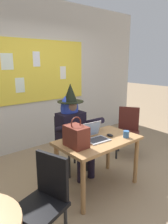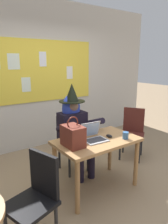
{
  "view_description": "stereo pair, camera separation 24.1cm",
  "coord_description": "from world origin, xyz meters",
  "px_view_note": "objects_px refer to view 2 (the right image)",
  "views": [
    {
      "loc": [
        -1.85,
        -1.91,
        1.75
      ],
      "look_at": [
        -0.02,
        0.3,
        1.04
      ],
      "focal_mm": 33.5,
      "sensor_mm": 36.0,
      "label": 1
    },
    {
      "loc": [
        -1.66,
        -2.06,
        1.75
      ],
      "look_at": [
        -0.02,
        0.3,
        1.04
      ],
      "focal_mm": 33.5,
      "sensor_mm": 36.0,
      "label": 2
    }
  ],
  "objects_px": {
    "coffee_mug": "(126,135)",
    "chair_spare_by_window": "(36,194)",
    "chair_at_desk": "(71,139)",
    "handbag": "(73,136)",
    "laptop": "(93,136)",
    "chair_extra_corner": "(132,130)",
    "desk_main": "(97,147)",
    "computer_mouse": "(109,136)",
    "person_costumed": "(74,125)"
  },
  "relations": [
    {
      "from": "coffee_mug",
      "to": "chair_spare_by_window",
      "type": "bearing_deg",
      "value": -174.69
    },
    {
      "from": "desk_main",
      "to": "person_costumed",
      "type": "distance_m",
      "value": 0.6
    },
    {
      "from": "chair_at_desk",
      "to": "desk_main",
      "type": "bearing_deg",
      "value": 1.05
    },
    {
      "from": "coffee_mug",
      "to": "chair_extra_corner",
      "type": "distance_m",
      "value": 1.09
    },
    {
      "from": "handbag",
      "to": "coffee_mug",
      "type": "bearing_deg",
      "value": -15.51
    },
    {
      "from": "person_costumed",
      "to": "coffee_mug",
      "type": "bearing_deg",
      "value": 23.71
    },
    {
      "from": "laptop",
      "to": "chair_extra_corner",
      "type": "distance_m",
      "value": 1.31
    },
    {
      "from": "laptop",
      "to": "coffee_mug",
      "type": "distance_m",
      "value": 0.44
    },
    {
      "from": "person_costumed",
      "to": "chair_extra_corner",
      "type": "height_order",
      "value": "person_costumed"
    },
    {
      "from": "coffee_mug",
      "to": "chair_spare_by_window",
      "type": "xyz_separation_m",
      "value": [
        -1.34,
        -0.12,
        -0.28
      ]
    },
    {
      "from": "laptop",
      "to": "handbag",
      "type": "bearing_deg",
      "value": -171.8
    },
    {
      "from": "laptop",
      "to": "computer_mouse",
      "type": "height_order",
      "value": "laptop"
    },
    {
      "from": "desk_main",
      "to": "coffee_mug",
      "type": "distance_m",
      "value": 0.42
    },
    {
      "from": "coffee_mug",
      "to": "chair_extra_corner",
      "type": "height_order",
      "value": "chair_extra_corner"
    },
    {
      "from": "desk_main",
      "to": "chair_at_desk",
      "type": "height_order",
      "value": "chair_at_desk"
    },
    {
      "from": "chair_at_desk",
      "to": "person_costumed",
      "type": "bearing_deg",
      "value": 0.2
    },
    {
      "from": "desk_main",
      "to": "handbag",
      "type": "xyz_separation_m",
      "value": [
        -0.38,
        -0.0,
        0.24
      ]
    },
    {
      "from": "person_costumed",
      "to": "handbag",
      "type": "relative_size",
      "value": 3.75
    },
    {
      "from": "person_costumed",
      "to": "computer_mouse",
      "type": "height_order",
      "value": "person_costumed"
    },
    {
      "from": "chair_at_desk",
      "to": "laptop",
      "type": "bearing_deg",
      "value": -2.62
    },
    {
      "from": "handbag",
      "to": "chair_at_desk",
      "type": "bearing_deg",
      "value": 60.86
    },
    {
      "from": "chair_at_desk",
      "to": "coffee_mug",
      "type": "xyz_separation_m",
      "value": [
        0.32,
        -0.89,
        0.27
      ]
    },
    {
      "from": "computer_mouse",
      "to": "handbag",
      "type": "relative_size",
      "value": 0.28
    },
    {
      "from": "computer_mouse",
      "to": "coffee_mug",
      "type": "height_order",
      "value": "coffee_mug"
    },
    {
      "from": "chair_at_desk",
      "to": "handbag",
      "type": "distance_m",
      "value": 0.87
    },
    {
      "from": "laptop",
      "to": "desk_main",
      "type": "bearing_deg",
      "value": -24.25
    },
    {
      "from": "laptop",
      "to": "handbag",
      "type": "relative_size",
      "value": 0.86
    },
    {
      "from": "person_costumed",
      "to": "chair_extra_corner",
      "type": "relative_size",
      "value": 1.57
    },
    {
      "from": "laptop",
      "to": "handbag",
      "type": "xyz_separation_m",
      "value": [
        -0.34,
        -0.03,
        0.08
      ]
    },
    {
      "from": "handbag",
      "to": "chair_extra_corner",
      "type": "bearing_deg",
      "value": 15.48
    },
    {
      "from": "chair_spare_by_window",
      "to": "desk_main",
      "type": "bearing_deg",
      "value": -179.86
    },
    {
      "from": "desk_main",
      "to": "chair_spare_by_window",
      "type": "height_order",
      "value": "chair_spare_by_window"
    },
    {
      "from": "person_costumed",
      "to": "desk_main",
      "type": "bearing_deg",
      "value": 0.22
    },
    {
      "from": "person_costumed",
      "to": "coffee_mug",
      "type": "relative_size",
      "value": 14.94
    },
    {
      "from": "desk_main",
      "to": "laptop",
      "type": "bearing_deg",
      "value": 151.92
    },
    {
      "from": "chair_at_desk",
      "to": "handbag",
      "type": "xyz_separation_m",
      "value": [
        -0.39,
        -0.7,
        0.36
      ]
    },
    {
      "from": "computer_mouse",
      "to": "chair_extra_corner",
      "type": "distance_m",
      "value": 1.11
    },
    {
      "from": "handbag",
      "to": "laptop",
      "type": "bearing_deg",
      "value": 4.37
    },
    {
      "from": "person_costumed",
      "to": "chair_spare_by_window",
      "type": "height_order",
      "value": "person_costumed"
    },
    {
      "from": "handbag",
      "to": "desk_main",
      "type": "bearing_deg",
      "value": 0.42
    },
    {
      "from": "chair_extra_corner",
      "to": "chair_spare_by_window",
      "type": "bearing_deg",
      "value": -15.38
    },
    {
      "from": "chair_extra_corner",
      "to": "person_costumed",
      "type": "bearing_deg",
      "value": -41.38
    },
    {
      "from": "desk_main",
      "to": "coffee_mug",
      "type": "height_order",
      "value": "coffee_mug"
    },
    {
      "from": "computer_mouse",
      "to": "coffee_mug",
      "type": "bearing_deg",
      "value": -54.05
    },
    {
      "from": "person_costumed",
      "to": "computer_mouse",
      "type": "distance_m",
      "value": 0.63
    },
    {
      "from": "laptop",
      "to": "coffee_mug",
      "type": "bearing_deg",
      "value": -26.92
    },
    {
      "from": "handbag",
      "to": "computer_mouse",
      "type": "bearing_deg",
      "value": -2.55
    },
    {
      "from": "person_costumed",
      "to": "computer_mouse",
      "type": "xyz_separation_m",
      "value": [
        0.19,
        -0.6,
        -0.04
      ]
    },
    {
      "from": "computer_mouse",
      "to": "chair_at_desk",
      "type": "bearing_deg",
      "value": 101.74
    },
    {
      "from": "laptop",
      "to": "chair_extra_corner",
      "type": "relative_size",
      "value": 0.36
    }
  ]
}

